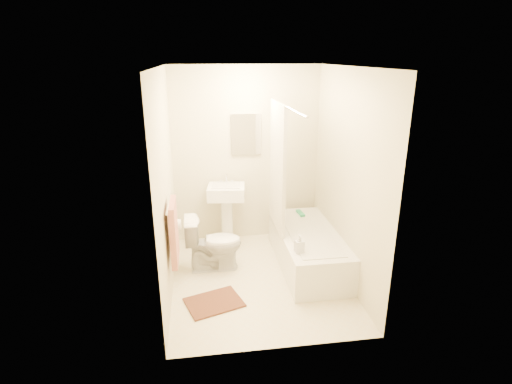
{
  "coord_description": "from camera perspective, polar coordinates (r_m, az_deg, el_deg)",
  "views": [
    {
      "loc": [
        -0.63,
        -4.09,
        2.51
      ],
      "look_at": [
        0.0,
        0.25,
        1.0
      ],
      "focal_mm": 28.0,
      "sensor_mm": 36.0,
      "label": 1
    }
  ],
  "objects": [
    {
      "name": "mirror",
      "position": [
        5.4,
        -1.43,
        8.22
      ],
      "size": [
        0.4,
        0.03,
        0.55
      ],
      "primitive_type": "cube",
      "color": "white",
      "rests_on": "wall_back"
    },
    {
      "name": "wall_left",
      "position": [
        4.31,
        -12.79,
        0.82
      ],
      "size": [
        0.02,
        2.4,
        2.4
      ],
      "primitive_type": "cube",
      "color": "beige",
      "rests_on": "ground"
    },
    {
      "name": "towel",
      "position": [
        4.22,
        -11.65,
        -5.61
      ],
      "size": [
        0.06,
        0.45,
        0.66
      ],
      "primitive_type": "cube",
      "color": "#CC7266",
      "rests_on": "towel_bar"
    },
    {
      "name": "sink",
      "position": [
        5.45,
        -4.19,
        -3.02
      ],
      "size": [
        0.53,
        0.44,
        0.95
      ],
      "primitive_type": null,
      "rotation": [
        0.0,
        0.0,
        -0.12
      ],
      "color": "white",
      "rests_on": "floor"
    },
    {
      "name": "floor",
      "position": [
        4.84,
        0.43,
        -12.24
      ],
      "size": [
        2.4,
        2.4,
        0.0
      ],
      "primitive_type": "plane",
      "color": "beige",
      "rests_on": "ground"
    },
    {
      "name": "wall_back",
      "position": [
        5.49,
        -1.43,
        5.18
      ],
      "size": [
        2.0,
        0.02,
        2.4
      ],
      "primitive_type": "cube",
      "color": "beige",
      "rests_on": "ground"
    },
    {
      "name": "bath_mat",
      "position": [
        4.44,
        -6.01,
        -15.41
      ],
      "size": [
        0.67,
        0.58,
        0.02
      ],
      "primitive_type": "cube",
      "rotation": [
        0.0,
        0.0,
        0.32
      ],
      "color": "#482219",
      "rests_on": "floor"
    },
    {
      "name": "towel_bar",
      "position": [
        4.1,
        -12.37,
        -1.56
      ],
      "size": [
        0.02,
        0.6,
        0.02
      ],
      "primitive_type": "cylinder",
      "rotation": [
        1.57,
        0.0,
        0.0
      ],
      "color": "silver",
      "rests_on": "wall_left"
    },
    {
      "name": "toilet_paper",
      "position": [
        4.59,
        -11.36,
        -4.61
      ],
      "size": [
        0.11,
        0.12,
        0.12
      ],
      "primitive_type": "cylinder",
      "rotation": [
        0.0,
        1.57,
        0.0
      ],
      "color": "white",
      "rests_on": "wall_left"
    },
    {
      "name": "soap_bottle",
      "position": [
        4.43,
        6.2,
        -7.36
      ],
      "size": [
        0.11,
        0.11,
        0.21
      ],
      "primitive_type": "imported",
      "rotation": [
        0.0,
        0.0,
        0.17
      ],
      "color": "white",
      "rests_on": "bathtub"
    },
    {
      "name": "curtain_rod",
      "position": [
        4.32,
        4.32,
        12.17
      ],
      "size": [
        0.03,
        1.7,
        0.03
      ],
      "primitive_type": "cylinder",
      "rotation": [
        1.57,
        0.0,
        0.0
      ],
      "color": "silver",
      "rests_on": "wall_back"
    },
    {
      "name": "ceiling",
      "position": [
        4.14,
        0.52,
        17.48
      ],
      "size": [
        2.4,
        2.4,
        0.0
      ],
      "primitive_type": "plane",
      "color": "white",
      "rests_on": "ground"
    },
    {
      "name": "toilet",
      "position": [
        4.92,
        -6.1,
        -7.31
      ],
      "size": [
        0.69,
        0.39,
        0.67
      ],
      "primitive_type": "imported",
      "rotation": [
        0.0,
        0.0,
        1.58
      ],
      "color": "white",
      "rests_on": "floor"
    },
    {
      "name": "wall_right",
      "position": [
        4.59,
        12.91,
        1.93
      ],
      "size": [
        0.02,
        2.4,
        2.4
      ],
      "primitive_type": "cube",
      "color": "beige",
      "rests_on": "ground"
    },
    {
      "name": "shower_curtain",
      "position": [
        4.86,
        3.09,
        3.57
      ],
      "size": [
        0.04,
        0.8,
        1.55
      ],
      "primitive_type": "cube",
      "color": "silver",
      "rests_on": "curtain_rod"
    },
    {
      "name": "bathtub",
      "position": [
        5.07,
        7.38,
        -7.98
      ],
      "size": [
        0.7,
        1.6,
        0.45
      ],
      "primitive_type": null,
      "color": "silver",
      "rests_on": "floor"
    },
    {
      "name": "scrub_brush",
      "position": [
        5.46,
        6.35,
        -3.06
      ],
      "size": [
        0.08,
        0.21,
        0.04
      ],
      "primitive_type": "cube",
      "rotation": [
        0.0,
        0.0,
        0.09
      ],
      "color": "#2CA065",
      "rests_on": "bathtub"
    }
  ]
}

